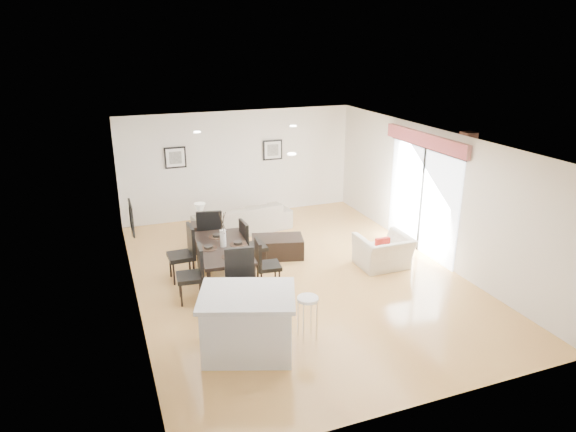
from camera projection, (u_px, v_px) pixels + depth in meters
name	position (u px, v px, depth m)	size (l,w,h in m)	color
ground	(297.00, 276.00, 10.00)	(8.00, 8.00, 0.00)	#D9A959
wall_back	(239.00, 164.00, 13.09)	(6.00, 0.04, 2.70)	silver
wall_front	(423.00, 313.00, 6.03)	(6.00, 0.04, 2.70)	silver
wall_left	(130.00, 231.00, 8.55)	(0.04, 8.00, 2.70)	silver
wall_right	(432.00, 194.00, 10.56)	(0.04, 8.00, 2.70)	silver
ceiling	(298.00, 139.00, 9.11)	(6.00, 8.00, 0.02)	white
sofa	(243.00, 218.00, 12.23)	(2.28, 0.89, 0.67)	gray
armchair	(383.00, 252.00, 10.32)	(1.01, 0.89, 0.66)	white
courtyard_plant_a	(558.00, 235.00, 11.21)	(0.57, 0.50, 0.64)	#385223
courtyard_plant_b	(486.00, 206.00, 13.15)	(0.35, 0.35, 0.62)	#385223
dining_table	(224.00, 250.00, 9.51)	(1.06, 1.88, 0.75)	black
dining_chair_wnear	(195.00, 271.00, 8.93)	(0.50, 0.50, 1.02)	black
dining_chair_wfar	(186.00, 250.00, 9.72)	(0.49, 0.49, 1.07)	black
dining_chair_enear	(264.00, 261.00, 9.38)	(0.47, 0.47, 0.96)	black
dining_chair_efar	(250.00, 242.00, 10.15)	(0.47, 0.47, 1.02)	black
dining_chair_head	(241.00, 278.00, 8.55)	(0.56, 0.56, 1.11)	black
dining_chair_foot	(210.00, 232.00, 10.49)	(0.59, 0.59, 1.13)	black
vase	(223.00, 232.00, 9.39)	(0.88, 1.34, 0.68)	white
coffee_table	(277.00, 247.00, 10.86)	(1.06, 0.64, 0.43)	black
side_table	(202.00, 238.00, 11.09)	(0.47, 0.47, 0.63)	black
table_lamp	(200.00, 211.00, 10.89)	(0.24, 0.24, 0.46)	white
cushion	(382.00, 245.00, 10.14)	(0.30, 0.09, 0.30)	maroon
kitchen_island	(248.00, 323.00, 7.46)	(1.64, 1.46, 0.96)	silver
bar_stool	(308.00, 303.00, 7.73)	(0.33, 0.33, 0.71)	white
framed_print_back_left	(175.00, 158.00, 12.42)	(0.52, 0.04, 0.52)	black
framed_print_back_right	(273.00, 150.00, 13.26)	(0.52, 0.04, 0.52)	black
framed_print_left_wall	(131.00, 218.00, 8.29)	(0.04, 0.52, 0.52)	black
sliding_door	(423.00, 176.00, 10.71)	(0.12, 2.70, 2.57)	white
courtyard	(518.00, 188.00, 12.53)	(6.00, 6.00, 2.00)	gray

